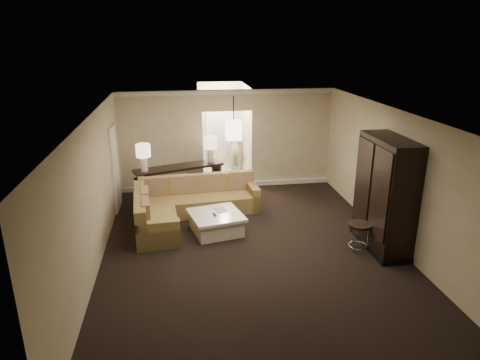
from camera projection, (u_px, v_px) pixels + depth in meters
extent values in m
plane|color=black|center=(252.00, 251.00, 8.79)|extent=(8.00, 8.00, 0.00)
cube|color=beige|center=(228.00, 140.00, 12.08)|extent=(6.00, 0.04, 2.80)
cube|color=beige|center=(318.00, 311.00, 4.60)|extent=(6.00, 0.04, 2.80)
cube|color=beige|center=(93.00, 195.00, 7.92)|extent=(0.04, 8.00, 2.80)
cube|color=beige|center=(396.00, 179.00, 8.77)|extent=(0.04, 8.00, 2.80)
cube|color=white|center=(253.00, 115.00, 7.89)|extent=(6.00, 8.00, 0.02)
cube|color=silver|center=(227.00, 92.00, 11.61)|extent=(6.00, 0.10, 0.12)
cube|color=silver|center=(228.00, 185.00, 12.47)|extent=(6.00, 0.10, 0.12)
cube|color=white|center=(115.00, 168.00, 10.65)|extent=(0.05, 0.90, 2.10)
cube|color=beige|center=(224.00, 176.00, 13.47)|extent=(1.40, 2.00, 0.01)
cube|color=beige|center=(201.00, 133.00, 12.92)|extent=(0.04, 2.00, 2.80)
cube|color=beige|center=(246.00, 131.00, 13.12)|extent=(0.04, 2.00, 2.80)
cube|color=beige|center=(220.00, 125.00, 13.96)|extent=(1.40, 0.04, 2.80)
cube|color=white|center=(220.00, 136.00, 14.04)|extent=(0.90, 0.05, 2.10)
cube|color=brown|center=(198.00, 204.00, 10.65)|extent=(3.06, 1.13, 0.42)
cube|color=brown|center=(157.00, 227.00, 9.36)|extent=(1.01, 1.47, 0.42)
cube|color=brown|center=(196.00, 183.00, 10.81)|extent=(3.01, 0.47, 0.46)
cube|color=brown|center=(140.00, 202.00, 9.61)|extent=(0.43, 2.41, 0.46)
cube|color=brown|center=(252.00, 196.00, 10.91)|extent=(0.27, 0.91, 0.62)
cube|color=brown|center=(158.00, 235.00, 8.77)|extent=(0.91, 0.27, 0.62)
cube|color=#8B6B4A|center=(151.00, 186.00, 10.52)|extent=(0.63, 0.21, 0.46)
cube|color=#8B6B4A|center=(182.00, 184.00, 10.68)|extent=(0.63, 0.21, 0.46)
cube|color=#8B6B4A|center=(211.00, 182.00, 10.84)|extent=(0.63, 0.21, 0.46)
cube|color=#8B6B4A|center=(240.00, 180.00, 11.00)|extent=(0.63, 0.21, 0.46)
cube|color=#8B6B4A|center=(145.00, 199.00, 9.72)|extent=(0.21, 0.61, 0.46)
cube|color=#8B6B4A|center=(146.00, 211.00, 9.07)|extent=(0.21, 0.61, 0.46)
cube|color=white|center=(216.00, 224.00, 9.58)|extent=(1.18, 1.18, 0.37)
cube|color=white|center=(216.00, 215.00, 9.51)|extent=(1.31, 1.31, 0.07)
cube|color=black|center=(214.00, 215.00, 9.43)|extent=(0.09, 0.18, 0.02)
cube|color=beige|center=(221.00, 210.00, 9.70)|extent=(0.31, 0.37, 0.01)
cube|color=black|center=(179.00, 167.00, 11.30)|extent=(2.42, 1.27, 0.06)
cube|color=black|center=(140.00, 190.00, 10.98)|extent=(0.24, 0.49, 0.86)
cube|color=black|center=(216.00, 178.00, 11.92)|extent=(0.24, 0.49, 0.86)
cube|color=black|center=(180.00, 194.00, 11.55)|extent=(2.30, 1.18, 0.04)
cube|color=black|center=(386.00, 194.00, 8.61)|extent=(0.64, 1.55, 2.33)
cube|color=black|center=(380.00, 194.00, 8.15)|extent=(0.03, 0.69, 1.77)
cube|color=black|center=(363.00, 181.00, 8.87)|extent=(0.03, 0.69, 1.77)
cube|color=black|center=(380.00, 244.00, 8.97)|extent=(0.69, 1.62, 0.11)
cylinder|color=black|center=(360.00, 225.00, 8.63)|extent=(0.47, 0.47, 0.04)
torus|color=silver|center=(358.00, 245.00, 8.78)|extent=(0.39, 0.39, 0.03)
cylinder|color=silver|center=(368.00, 238.00, 8.70)|extent=(0.03, 0.03, 0.56)
cylinder|color=silver|center=(353.00, 234.00, 8.89)|extent=(0.03, 0.03, 0.56)
cylinder|color=silver|center=(354.00, 241.00, 8.59)|extent=(0.03, 0.03, 0.56)
cylinder|color=silver|center=(144.00, 164.00, 10.84)|extent=(0.17, 0.17, 0.38)
cylinder|color=beige|center=(143.00, 150.00, 10.72)|extent=(0.37, 0.37, 0.32)
cylinder|color=silver|center=(211.00, 155.00, 11.63)|extent=(0.17, 0.17, 0.38)
cylinder|color=beige|center=(210.00, 142.00, 11.52)|extent=(0.37, 0.37, 0.32)
cylinder|color=black|center=(234.00, 108.00, 10.51)|extent=(0.02, 0.02, 0.60)
cube|color=#F5E7BF|center=(234.00, 130.00, 10.69)|extent=(0.38, 0.38, 0.48)
imported|color=beige|center=(235.00, 145.00, 13.83)|extent=(0.67, 0.51, 1.68)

